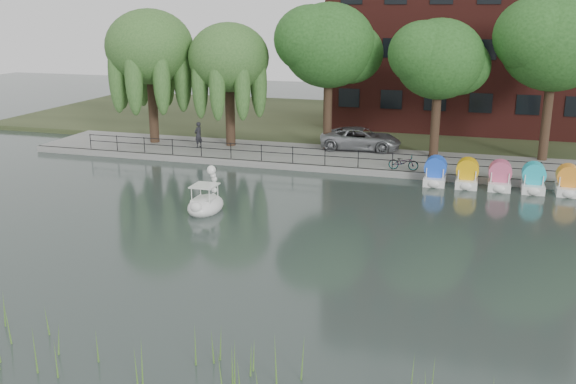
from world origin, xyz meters
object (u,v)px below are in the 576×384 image
at_px(bicycle, 404,161).
at_px(minivan, 361,137).
at_px(pedestrian, 198,133).
at_px(swan_boat, 206,202).

bearing_deg(bicycle, minivan, 35.51).
xyz_separation_m(pedestrian, swan_boat, (5.67, -11.65, -0.93)).
xyz_separation_m(minivan, pedestrian, (-10.51, -2.48, 0.15)).
bearing_deg(pedestrian, minivan, 121.22).
distance_m(minivan, swan_boat, 14.95).
height_order(minivan, swan_boat, swan_boat).
bearing_deg(minivan, bicycle, -148.71).
xyz_separation_m(bicycle, swan_boat, (-8.24, -9.37, -0.45)).
bearing_deg(swan_boat, bicycle, 48.83).
xyz_separation_m(minivan, bicycle, (3.40, -4.76, -0.34)).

